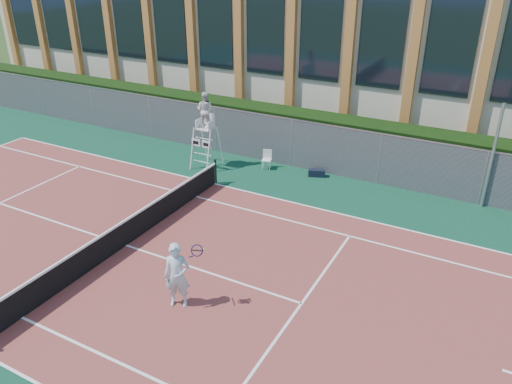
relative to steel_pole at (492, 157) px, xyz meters
The scene contains 13 objects.
ground 13.51m from the steel_pole, 139.36° to the right, with size 120.00×120.00×0.00m, color #233814.
apron 12.89m from the steel_pole, 142.78° to the right, with size 36.00×20.00×0.01m, color #0C3626.
tennis_court 13.51m from the steel_pole, 139.36° to the right, with size 23.77×10.97×0.02m, color brown.
tennis_net 13.44m from the steel_pole, 139.36° to the right, with size 0.10×11.30×1.10m.
fence 10.18m from the steel_pole, behind, with size 40.00×0.06×2.20m, color #595E60, non-canonical shape.
hedge 10.26m from the steel_pole, behind, with size 40.00×1.40×2.20m, color black.
building 13.88m from the steel_pole, 137.62° to the left, with size 45.00×10.60×8.22m.
steel_pole is the anchor object (origin of this frame).
umpire_chair 11.63m from the steel_pole, behind, with size 0.97×1.48×3.46m.
plastic_chair 9.13m from the steel_pole, behind, with size 0.49×0.50×0.86m.
sports_bag_near 6.92m from the steel_pole, behind, with size 0.72×0.29×0.31m, color black.
sports_bag_far 6.95m from the steel_pole, behind, with size 0.57×0.25×0.23m, color black.
tennis_player 12.38m from the steel_pole, 123.01° to the right, with size 1.13×0.83×1.94m.
Camera 1 is at (10.56, -10.40, 8.98)m, focal length 35.00 mm.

